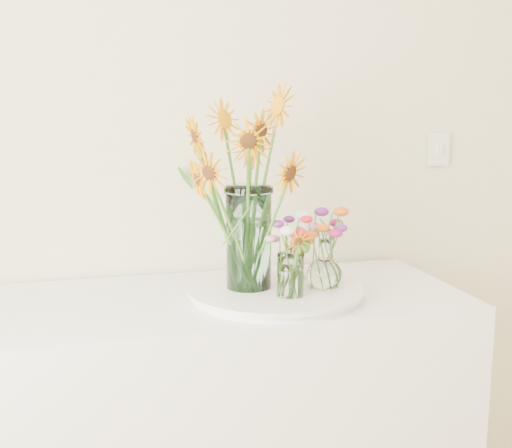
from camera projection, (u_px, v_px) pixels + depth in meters
name	position (u px, v px, depth m)	size (l,w,h in m)	color
counter	(229.00, 436.00, 1.98)	(1.40, 0.60, 0.90)	white
tray	(275.00, 292.00, 1.89)	(0.49, 0.49, 0.03)	white
mason_jar	(249.00, 238.00, 1.85)	(0.13, 0.13, 0.31)	#AADADB
sunflower_bouquet	(249.00, 188.00, 1.83)	(0.74, 0.74, 0.59)	orange
small_vase_a	(290.00, 275.00, 1.78)	(0.07, 0.07, 0.13)	white
wildflower_posy_a	(291.00, 260.00, 1.77)	(0.17, 0.17, 0.22)	orange
small_vase_b	(325.00, 264.00, 1.87)	(0.10, 0.10, 0.15)	white
wildflower_posy_b	(325.00, 249.00, 1.86)	(0.21, 0.21, 0.24)	orange
small_vase_c	(295.00, 263.00, 1.98)	(0.06, 0.06, 0.10)	white
wildflower_posy_c	(295.00, 249.00, 1.98)	(0.19, 0.19, 0.19)	orange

